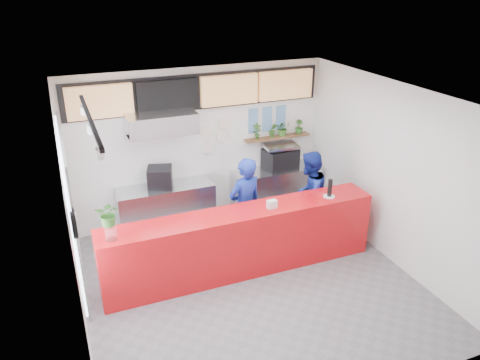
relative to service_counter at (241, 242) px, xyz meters
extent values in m
plane|color=slate|center=(0.00, -0.40, -0.55)|extent=(5.00, 5.00, 0.00)
plane|color=silver|center=(0.00, -0.40, 2.45)|extent=(5.00, 5.00, 0.00)
plane|color=white|center=(0.00, 2.10, 0.95)|extent=(5.00, 0.00, 5.00)
plane|color=white|center=(-2.50, -0.40, 0.95)|extent=(0.00, 5.00, 5.00)
plane|color=white|center=(2.50, -0.40, 0.95)|extent=(0.00, 5.00, 5.00)
cube|color=red|center=(0.00, 0.00, 0.00)|extent=(4.50, 0.60, 1.10)
cube|color=beige|center=(0.00, 2.09, 2.05)|extent=(5.00, 0.02, 0.80)
cube|color=#B2B5BA|center=(-0.80, 1.80, -0.10)|extent=(1.80, 0.60, 0.90)
cube|color=black|center=(-0.87, 1.80, 0.54)|extent=(0.54, 0.54, 0.39)
cube|color=#B2B5BA|center=(-0.80, 1.75, 1.60)|extent=(1.20, 0.70, 0.35)
cube|color=#B2B5BA|center=(-0.80, 1.75, 1.40)|extent=(1.20, 0.69, 0.31)
cube|color=#B2B5BA|center=(1.50, 1.80, -0.10)|extent=(1.80, 0.60, 0.90)
cube|color=black|center=(1.58, 1.80, 0.56)|extent=(0.70, 0.54, 0.41)
cube|color=#A6A9AD|center=(1.58, 1.80, 0.83)|extent=(0.69, 0.50, 0.06)
cube|color=brown|center=(1.60, 2.00, 0.95)|extent=(1.40, 0.18, 0.04)
cube|color=tan|center=(-1.75, 1.98, 2.00)|extent=(1.10, 0.10, 0.55)
cube|color=black|center=(-0.59, 1.98, 2.00)|extent=(1.10, 0.10, 0.55)
cube|color=tan|center=(0.57, 1.98, 2.00)|extent=(1.10, 0.10, 0.55)
cube|color=tan|center=(1.73, 1.98, 2.00)|extent=(1.10, 0.10, 0.55)
cube|color=black|center=(0.00, 2.06, 2.00)|extent=(4.80, 0.04, 0.65)
cube|color=silver|center=(-2.47, -0.10, 1.15)|extent=(0.04, 2.20, 1.90)
cube|color=#B2B5BA|center=(-2.45, -0.10, 1.15)|extent=(0.03, 2.30, 2.00)
cylinder|color=black|center=(-2.46, -1.30, 1.50)|extent=(0.05, 0.30, 0.30)
cylinder|color=white|center=(-2.43, -1.30, 1.50)|extent=(0.02, 0.26, 0.26)
cube|color=black|center=(-2.10, -0.40, 2.39)|extent=(0.05, 2.40, 0.04)
cylinder|color=silver|center=(0.15, 2.07, 1.20)|extent=(0.24, 0.03, 0.24)
cylinder|color=silver|center=(0.45, 2.07, 1.10)|extent=(0.24, 0.03, 0.24)
cylinder|color=silver|center=(0.15, 2.07, 0.90)|extent=(0.24, 0.03, 0.24)
cylinder|color=silver|center=(0.50, 2.07, 1.35)|extent=(0.24, 0.03, 0.24)
cube|color=#598CBF|center=(1.10, 2.08, 1.45)|extent=(0.20, 0.02, 0.25)
cube|color=#598CBF|center=(1.40, 2.08, 1.45)|extent=(0.20, 0.02, 0.25)
cube|color=#598CBF|center=(1.70, 2.08, 1.45)|extent=(0.20, 0.02, 0.25)
cube|color=#598CBF|center=(1.10, 2.08, 1.20)|extent=(0.20, 0.02, 0.25)
cube|color=#598CBF|center=(1.40, 2.08, 1.20)|extent=(0.20, 0.02, 0.25)
cube|color=#598CBF|center=(1.70, 2.08, 1.20)|extent=(0.20, 0.02, 0.25)
imported|color=navy|center=(0.27, 0.51, 0.34)|extent=(0.73, 0.57, 1.77)
imported|color=navy|center=(1.55, 0.59, 0.28)|extent=(1.02, 0.96, 1.67)
imported|color=#2F5F21|center=(1.15, 2.00, 1.13)|extent=(0.19, 0.14, 0.32)
imported|color=#2F5F21|center=(1.50, 2.00, 1.11)|extent=(0.19, 0.17, 0.29)
imported|color=#2F5F21|center=(1.72, 2.00, 1.13)|extent=(0.33, 0.31, 0.32)
imported|color=#2F5F21|center=(2.08, 2.00, 1.11)|extent=(0.17, 0.16, 0.29)
cylinder|color=silver|center=(-2.00, -0.10, 0.65)|extent=(0.19, 0.19, 0.20)
imported|color=#2F5F21|center=(-2.00, -0.10, 0.96)|extent=(0.41, 0.38, 0.37)
cube|color=silver|center=(0.50, -0.07, 0.62)|extent=(0.16, 0.10, 0.13)
cylinder|color=silver|center=(1.56, -0.06, 0.56)|extent=(0.22, 0.22, 0.01)
cylinder|color=black|center=(1.56, -0.06, 0.71)|extent=(0.09, 0.09, 0.30)
camera|label=1|loc=(-2.46, -6.01, 3.95)|focal=35.00mm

